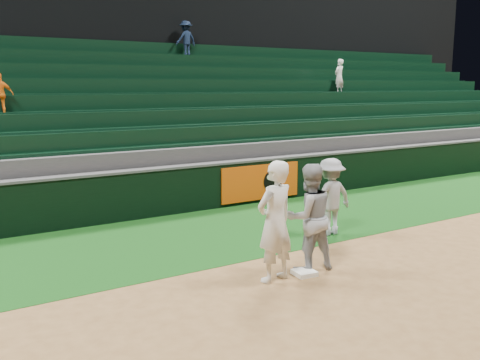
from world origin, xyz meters
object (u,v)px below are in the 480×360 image
at_px(first_base, 304,273).
at_px(first_baseman, 275,222).
at_px(baserunner, 309,217).
at_px(base_coach, 330,197).

height_order(first_base, first_baseman, first_baseman).
bearing_deg(first_baseman, first_base, 163.10).
xyz_separation_m(baserunner, base_coach, (1.88, 1.52, -0.10)).
bearing_deg(base_coach, first_baseman, 33.34).
bearing_deg(baserunner, first_base, 50.30).
distance_m(baserunner, base_coach, 2.42).
distance_m(first_base, baserunner, 0.99).
distance_m(first_base, first_baseman, 1.17).
relative_size(first_baseman, baserunner, 1.07).
bearing_deg(base_coach, first_base, 41.16).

